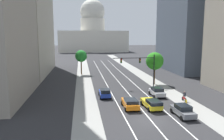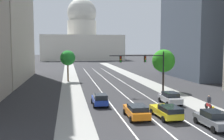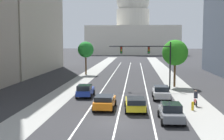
{
  "view_description": "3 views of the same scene",
  "coord_description": "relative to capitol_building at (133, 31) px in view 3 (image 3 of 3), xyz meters",
  "views": [
    {
      "loc": [
        -8.52,
        -25.66,
        10.42
      ],
      "look_at": [
        -1.22,
        26.48,
        2.46
      ],
      "focal_mm": 35.73,
      "sensor_mm": 36.0,
      "label": 1
    },
    {
      "loc": [
        -8.52,
        -20.45,
        7.39
      ],
      "look_at": [
        -1.15,
        22.32,
        3.55
      ],
      "focal_mm": 41.45,
      "sensor_mm": 36.0,
      "label": 2
    },
    {
      "loc": [
        1.54,
        -24.89,
        6.89
      ],
      "look_at": [
        -1.41,
        13.04,
        3.2
      ],
      "focal_mm": 48.75,
      "sensor_mm": 36.0,
      "label": 3
    }
  ],
  "objects": [
    {
      "name": "sidewalk_left",
      "position": [
        -7.92,
        -96.65,
        -11.97
      ],
      "size": [
        3.62,
        130.0,
        0.01
      ],
      "primitive_type": "cube",
      "color": "gray",
      "rests_on": "ground"
    },
    {
      "name": "sidewalk_right",
      "position": [
        7.92,
        -96.65,
        -11.97
      ],
      "size": [
        3.62,
        130.0,
        0.01
      ],
      "primitive_type": "cube",
      "color": "gray",
      "rests_on": "ground"
    },
    {
      "name": "lane_stripe_left",
      "position": [
        -3.06,
        -106.65,
        -11.96
      ],
      "size": [
        0.16,
        90.0,
        0.01
      ],
      "primitive_type": "cube",
      "color": "white",
      "rests_on": "ground"
    },
    {
      "name": "street_tree_mid_right",
      "position": [
        7.37,
        -110.89,
        -6.88
      ],
      "size": [
        3.83,
        3.83,
        7.03
      ],
      "color": "#51381E",
      "rests_on": "ground"
    },
    {
      "name": "traffic_signal_mast",
      "position": [
        3.64,
        -113.33,
        -7.19
      ],
      "size": [
        8.74,
        0.39,
        6.71
      ],
      "color": "black",
      "rests_on": "ground"
    },
    {
      "name": "car_silver",
      "position": [
        4.58,
        -120.72,
        -11.16
      ],
      "size": [
        2.04,
        4.07,
        1.56
      ],
      "rotation": [
        0.0,
        0.0,
        1.57
      ],
      "color": "#B2B5BA",
      "rests_on": "ground"
    },
    {
      "name": "lane_stripe_right",
      "position": [
        3.06,
        -106.65,
        -11.96
      ],
      "size": [
        0.16,
        90.0,
        0.01
      ],
      "primitive_type": "cube",
      "color": "white",
      "rests_on": "ground"
    },
    {
      "name": "lane_stripe_center",
      "position": [
        0.0,
        -106.65,
        -11.96
      ],
      "size": [
        0.16,
        90.0,
        0.01
      ],
      "primitive_type": "cube",
      "color": "white",
      "rests_on": "ground"
    },
    {
      "name": "cyclist",
      "position": [
        7.88,
        -124.42,
        -11.12
      ],
      "size": [
        0.36,
        1.7,
        1.72
      ],
      "rotation": [
        0.0,
        0.0,
        1.56
      ],
      "color": "black",
      "rests_on": "ground"
    },
    {
      "name": "car_orange",
      "position": [
        -1.53,
        -126.57,
        -11.2
      ],
      "size": [
        2.14,
        4.51,
        1.46
      ],
      "rotation": [
        0.0,
        0.0,
        1.56
      ],
      "color": "orange",
      "rests_on": "ground"
    },
    {
      "name": "street_tree_mid_left",
      "position": [
        -8.48,
        -95.93,
        -6.92
      ],
      "size": [
        3.23,
        3.23,
        6.71
      ],
      "color": "#51381E",
      "rests_on": "ground"
    },
    {
      "name": "ground_plane",
      "position": [
        0.0,
        -91.65,
        -11.97
      ],
      "size": [
        400.0,
        400.0,
        0.0
      ],
      "primitive_type": "plane",
      "color": "#2B2B2D"
    },
    {
      "name": "fire_hydrant",
      "position": [
        7.21,
        -126.46,
        -11.51
      ],
      "size": [
        0.26,
        0.35,
        0.91
      ],
      "color": "yellow",
      "rests_on": "ground"
    },
    {
      "name": "car_yellow",
      "position": [
        1.54,
        -127.14,
        -11.2
      ],
      "size": [
        2.25,
        4.82,
        1.45
      ],
      "rotation": [
        0.0,
        0.0,
        1.62
      ],
      "color": "yellow",
      "rests_on": "ground"
    },
    {
      "name": "capitol_building",
      "position": [
        0.0,
        0.0,
        0.0
      ],
      "size": [
        45.35,
        27.51,
        36.81
      ],
      "color": "beige",
      "rests_on": "ground"
    },
    {
      "name": "car_blue",
      "position": [
        -4.58,
        -120.19,
        -11.17
      ],
      "size": [
        1.93,
        4.01,
        1.57
      ],
      "rotation": [
        0.0,
        0.0,
        1.57
      ],
      "color": "#1E389E",
      "rests_on": "ground"
    },
    {
      "name": "car_gray",
      "position": [
        4.58,
        -130.78,
        -11.17
      ],
      "size": [
        2.05,
        4.33,
        1.57
      ],
      "rotation": [
        0.0,
        0.0,
        1.59
      ],
      "color": "slate",
      "rests_on": "ground"
    }
  ]
}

